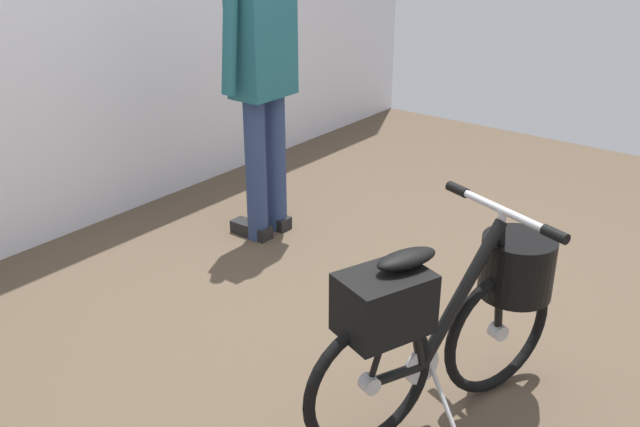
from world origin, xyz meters
TOP-DOWN VIEW (x-y plane):
  - ground_plane at (0.00, 0.00)m, footprint 6.18×6.18m
  - folding_bike_foreground at (-0.25, -0.51)m, footprint 1.02×0.56m
  - visitor_near_wall at (0.49, 0.99)m, footprint 0.54×0.28m

SIDE VIEW (x-z plane):
  - ground_plane at x=0.00m, z-range 0.00..0.00m
  - folding_bike_foreground at x=-0.25m, z-range 0.03..0.79m
  - visitor_near_wall at x=0.49m, z-range 0.11..1.70m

